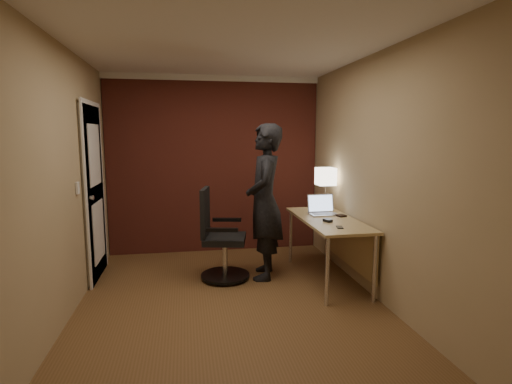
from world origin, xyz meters
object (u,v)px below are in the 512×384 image
desk (334,229)px  mouse (328,221)px  phone (340,227)px  wallet (341,216)px  desk_lamp (326,177)px  person (265,202)px  office_chair (219,240)px  laptop (322,209)px

desk → mouse: (-0.14, -0.18, 0.14)m
desk → phone: bearing=-104.1°
phone → wallet: (0.23, 0.54, 0.01)m
desk → desk_lamp: size_ratio=2.80×
mouse → phone: 0.29m
wallet → phone: bearing=-113.1°
phone → person: 0.97m
office_chair → wallet: bearing=-6.9°
phone → office_chair: office_chair is taller
desk_lamp → person: 0.95m
wallet → office_chair: (-1.42, 0.17, -0.28)m
desk_lamp → mouse: (-0.23, -0.73, -0.40)m
office_chair → person: person is taller
wallet → desk_lamp: bearing=93.1°
laptop → person: (-0.72, -0.03, 0.11)m
wallet → person: size_ratio=0.06×
desk_lamp → phone: 1.12m
person → desk: bearing=84.7°
phone → wallet: size_ratio=1.05×
desk → mouse: mouse is taller
laptop → phone: laptop is taller
wallet → person: bearing=169.8°
phone → wallet: 0.59m
mouse → office_chair: 1.27m
laptop → wallet: bearing=-48.3°
desk_lamp → wallet: bearing=-86.9°
desk_lamp → office_chair: bearing=-167.6°
desk → phone: (-0.12, -0.47, 0.13)m
desk_lamp → mouse: desk_lamp is taller
office_chair → laptop: bearing=0.6°
office_chair → desk_lamp: bearing=12.4°
office_chair → mouse: bearing=-20.2°
phone → laptop: bearing=97.3°
desk_lamp → mouse: bearing=-107.5°
desk_lamp → phone: bearing=-101.4°
mouse → phone: mouse is taller
desk_lamp → wallet: 0.63m
phone → office_chair: bearing=161.5°
office_chair → person: 0.69m
desk → person: 0.86m
laptop → office_chair: 1.29m
desk → office_chair: office_chair is taller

